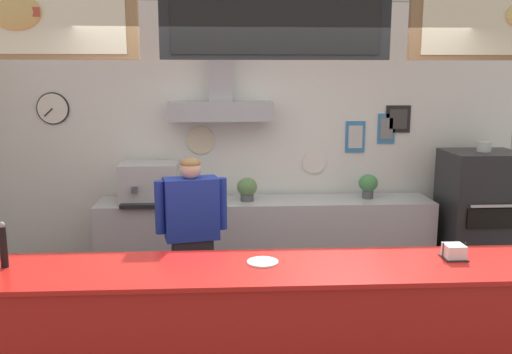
# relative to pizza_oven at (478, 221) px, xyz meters

# --- Properties ---
(back_wall_assembly) EXTENTS (5.68, 2.45, 2.97)m
(back_wall_assembly) POSITION_rel_pizza_oven_xyz_m (-2.29, 0.42, 0.86)
(back_wall_assembly) COLOR gray
(back_wall_assembly) RESTS_ON ground_plane
(service_counter) EXTENTS (4.98, 0.68, 1.01)m
(service_counter) POSITION_rel_pizza_oven_xyz_m (-2.27, -1.98, -0.23)
(service_counter) COLOR red
(service_counter) RESTS_ON ground_plane
(back_prep_counter) EXTENTS (3.44, 0.55, 0.94)m
(back_prep_counter) POSITION_rel_pizza_oven_xyz_m (-2.19, 0.18, -0.27)
(back_prep_counter) COLOR #B7BABF
(back_prep_counter) RESTS_ON ground_plane
(pizza_oven) EXTENTS (0.73, 0.67, 1.55)m
(pizza_oven) POSITION_rel_pizza_oven_xyz_m (0.00, 0.00, 0.00)
(pizza_oven) COLOR #232326
(pizza_oven) RESTS_ON ground_plane
(shop_worker) EXTENTS (0.58, 0.31, 1.55)m
(shop_worker) POSITION_rel_pizza_oven_xyz_m (-2.88, -0.92, 0.09)
(shop_worker) COLOR #232328
(shop_worker) RESTS_ON ground_plane
(espresso_machine) EXTENTS (0.58, 0.51, 0.40)m
(espresso_machine) POSITION_rel_pizza_oven_xyz_m (-3.36, 0.15, 0.41)
(espresso_machine) COLOR #B7BABF
(espresso_machine) RESTS_ON back_prep_counter
(potted_oregano) EXTENTS (0.19, 0.19, 0.23)m
(potted_oregano) POSITION_rel_pizza_oven_xyz_m (-2.86, 0.17, 0.34)
(potted_oregano) COLOR #4C4C51
(potted_oregano) RESTS_ON back_prep_counter
(potted_basil) EXTENTS (0.20, 0.20, 0.25)m
(potted_basil) POSITION_rel_pizza_oven_xyz_m (-1.11, 0.21, 0.36)
(potted_basil) COLOR #4C4C51
(potted_basil) RESTS_ON back_prep_counter
(potted_thyme) EXTENTS (0.21, 0.21, 0.24)m
(potted_thyme) POSITION_rel_pizza_oven_xyz_m (-2.38, 0.16, 0.34)
(potted_thyme) COLOR #4C4C51
(potted_thyme) RESTS_ON back_prep_counter
(pepper_grinder) EXTENTS (0.05, 0.05, 0.30)m
(pepper_grinder) POSITION_rel_pizza_oven_xyz_m (-4.00, -1.91, 0.42)
(pepper_grinder) COLOR black
(pepper_grinder) RESTS_ON service_counter
(napkin_holder) EXTENTS (0.16, 0.15, 0.11)m
(napkin_holder) POSITION_rel_pizza_oven_xyz_m (-1.09, -1.90, 0.32)
(napkin_holder) COLOR #262628
(napkin_holder) RESTS_ON service_counter
(condiment_plate) EXTENTS (0.20, 0.20, 0.01)m
(condiment_plate) POSITION_rel_pizza_oven_xyz_m (-2.36, -1.92, 0.28)
(condiment_plate) COLOR white
(condiment_plate) RESTS_ON service_counter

